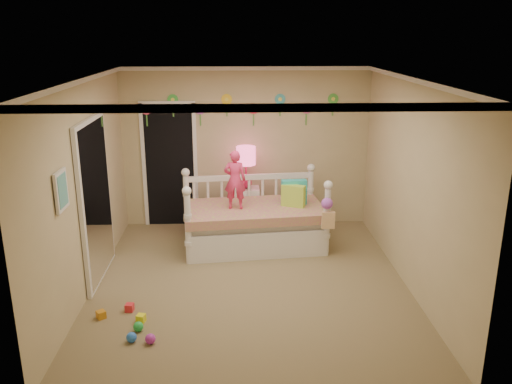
{
  "coord_description": "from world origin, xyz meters",
  "views": [
    {
      "loc": [
        -0.16,
        -6.14,
        3.11
      ],
      "look_at": [
        0.1,
        0.6,
        1.05
      ],
      "focal_mm": 36.82,
      "sensor_mm": 36.0,
      "label": 1
    }
  ],
  "objects_px": {
    "nightstand": "(246,209)",
    "table_lamp": "(246,161)",
    "daybed": "(254,210)",
    "child": "(235,180)"
  },
  "relations": [
    {
      "from": "daybed",
      "to": "table_lamp",
      "type": "distance_m",
      "value": 0.93
    },
    {
      "from": "child",
      "to": "daybed",
      "type": "bearing_deg",
      "value": -159.02
    },
    {
      "from": "table_lamp",
      "to": "nightstand",
      "type": "bearing_deg",
      "value": 90.22
    },
    {
      "from": "daybed",
      "to": "child",
      "type": "distance_m",
      "value": 0.58
    },
    {
      "from": "nightstand",
      "to": "table_lamp",
      "type": "relative_size",
      "value": 1.03
    },
    {
      "from": "daybed",
      "to": "nightstand",
      "type": "bearing_deg",
      "value": 91.85
    },
    {
      "from": "child",
      "to": "table_lamp",
      "type": "xyz_separation_m",
      "value": [
        0.18,
        0.8,
        0.09
      ]
    },
    {
      "from": "child",
      "to": "nightstand",
      "type": "height_order",
      "value": "child"
    },
    {
      "from": "child",
      "to": "nightstand",
      "type": "bearing_deg",
      "value": -97.93
    },
    {
      "from": "daybed",
      "to": "table_lamp",
      "type": "height_order",
      "value": "table_lamp"
    }
  ]
}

